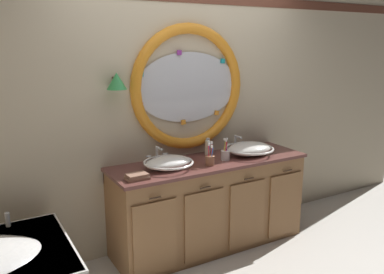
% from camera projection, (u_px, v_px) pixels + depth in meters
% --- Properties ---
extents(ground_plane, '(14.00, 14.00, 0.00)m').
position_uv_depth(ground_plane, '(215.00, 259.00, 3.66)').
color(ground_plane, silver).
extents(back_wall_assembly, '(6.40, 0.26, 2.60)m').
position_uv_depth(back_wall_assembly, '(184.00, 107.00, 3.85)').
color(back_wall_assembly, beige).
rests_on(back_wall_assembly, ground_plane).
extents(vanity_counter, '(1.90, 0.61, 0.86)m').
position_uv_depth(vanity_counter, '(209.00, 203.00, 3.83)').
color(vanity_counter, olive).
rests_on(vanity_counter, ground_plane).
extents(sink_basin_left, '(0.44, 0.44, 0.11)m').
position_uv_depth(sink_basin_left, '(168.00, 162.00, 3.48)').
color(sink_basin_left, white).
rests_on(sink_basin_left, vanity_counter).
extents(sink_basin_right, '(0.48, 0.48, 0.12)m').
position_uv_depth(sink_basin_right, '(249.00, 149.00, 3.91)').
color(sink_basin_right, white).
rests_on(sink_basin_right, vanity_counter).
extents(faucet_set_left, '(0.22, 0.13, 0.15)m').
position_uv_depth(faucet_set_left, '(157.00, 156.00, 3.67)').
color(faucet_set_left, silver).
rests_on(faucet_set_left, vanity_counter).
extents(faucet_set_right, '(0.22, 0.13, 0.15)m').
position_uv_depth(faucet_set_right, '(236.00, 144.00, 4.11)').
color(faucet_set_right, silver).
rests_on(faucet_set_right, vanity_counter).
extents(toothbrush_holder_left, '(0.09, 0.09, 0.22)m').
position_uv_depth(toothbrush_holder_left, '(210.00, 159.00, 3.57)').
color(toothbrush_holder_left, '#996647').
rests_on(toothbrush_holder_left, vanity_counter).
extents(toothbrush_holder_right, '(0.09, 0.09, 0.21)m').
position_uv_depth(toothbrush_holder_right, '(225.00, 154.00, 3.73)').
color(toothbrush_holder_right, white).
rests_on(toothbrush_holder_right, vanity_counter).
extents(soap_dispenser, '(0.05, 0.06, 0.17)m').
position_uv_depth(soap_dispenser, '(208.00, 147.00, 3.90)').
color(soap_dispenser, '#EFE5C6').
rests_on(soap_dispenser, vanity_counter).
extents(folded_hand_towel, '(0.18, 0.12, 0.05)m').
position_uv_depth(folded_hand_towel, '(137.00, 177.00, 3.21)').
color(folded_hand_towel, '#936B56').
rests_on(folded_hand_towel, vanity_counter).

